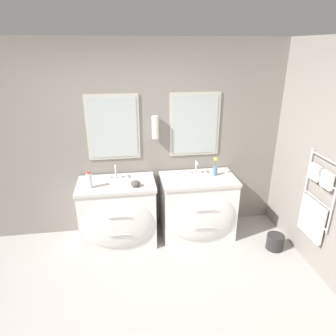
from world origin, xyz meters
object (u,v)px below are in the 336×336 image
object	(u,v)px
vanity_left	(118,213)
flower_vase	(215,168)
waste_bin	(275,241)
vanity_right	(198,207)
amenity_bowl	(136,184)
toiletry_bottle	(89,180)

from	to	relation	value
vanity_left	flower_vase	bearing A→B (deg)	3.98
vanity_left	waste_bin	world-z (taller)	vanity_left
flower_vase	waste_bin	xyz separation A→B (m)	(0.70, -0.55, -0.87)
vanity_right	amenity_bowl	distance (m)	0.96
toiletry_bottle	waste_bin	size ratio (longest dim) A/B	0.93
vanity_right	toiletry_bottle	size ratio (longest dim) A/B	4.70
toiletry_bottle	flower_vase	distance (m)	1.64
vanity_right	toiletry_bottle	distance (m)	1.49
vanity_right	flower_vase	distance (m)	0.59
waste_bin	vanity_right	bearing A→B (deg)	153.91
vanity_right	waste_bin	xyz separation A→B (m)	(0.94, -0.46, -0.34)
toiletry_bottle	vanity_left	bearing A→B (deg)	10.81
vanity_right	flower_vase	size ratio (longest dim) A/B	3.87
amenity_bowl	waste_bin	size ratio (longest dim) A/B	0.55
vanity_right	waste_bin	size ratio (longest dim) A/B	4.39
toiletry_bottle	amenity_bowl	xyz separation A→B (m)	(0.56, -0.04, -0.06)
vanity_right	amenity_bowl	size ratio (longest dim) A/B	7.95
toiletry_bottle	flower_vase	size ratio (longest dim) A/B	0.82
vanity_left	toiletry_bottle	world-z (taller)	toiletry_bottle
vanity_right	waste_bin	world-z (taller)	vanity_right
waste_bin	toiletry_bottle	bearing A→B (deg)	170.27
vanity_left	toiletry_bottle	distance (m)	0.61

